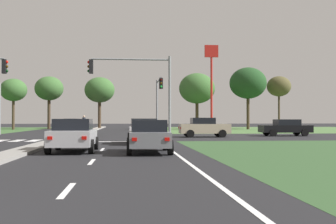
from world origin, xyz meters
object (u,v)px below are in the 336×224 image
at_px(treeline_third, 49,89).
at_px(treeline_sixth, 279,87).
at_px(car_beige_near, 204,127).
at_px(pedestrian_at_median, 84,122).
at_px(treeline_seventh, 248,83).
at_px(fastfood_pole_sign, 211,68).
at_px(treeline_fifth, 197,89).
at_px(car_silver_fifth, 74,135).
at_px(traffic_signal_far_right, 158,95).
at_px(treeline_second, 13,90).
at_px(car_blue_eighth, 71,125).
at_px(traffic_signal_near_right, 140,82).
at_px(car_white_third, 144,131).
at_px(car_black_seventh, 286,127).
at_px(car_grey_fourth, 149,136).
at_px(treeline_fourth, 100,90).
at_px(car_red_second, 79,124).

distance_m(treeline_third, treeline_sixth, 34.45).
height_order(car_beige_near, pedestrian_at_median, pedestrian_at_median).
bearing_deg(treeline_seventh, car_beige_near, -113.45).
bearing_deg(fastfood_pole_sign, pedestrian_at_median, -146.14).
bearing_deg(treeline_sixth, treeline_fifth, -178.63).
bearing_deg(pedestrian_at_median, car_silver_fifth, 89.61).
xyz_separation_m(traffic_signal_far_right, treeline_second, (-19.05, 21.55, 1.78)).
relative_size(car_blue_eighth, traffic_signal_near_right, 0.76).
distance_m(fastfood_pole_sign, treeline_second, 28.00).
bearing_deg(traffic_signal_far_right, car_white_third, -97.70).
bearing_deg(car_blue_eighth, fastfood_pole_sign, -174.64).
xyz_separation_m(car_black_seventh, treeline_second, (-30.19, 24.90, 4.81)).
xyz_separation_m(car_blue_eighth, treeline_second, (-9.11, 8.10, 4.78)).
bearing_deg(traffic_signal_far_right, treeline_sixth, 47.81).
bearing_deg(car_blue_eighth, treeline_sixth, -164.48).
relative_size(car_beige_near, car_blue_eighth, 0.94).
bearing_deg(car_grey_fourth, traffic_signal_far_right, 84.79).
relative_size(fastfood_pole_sign, treeline_fourth, 1.43).
height_order(car_black_seventh, treeline_second, treeline_second).
height_order(car_red_second, treeline_fifth, treeline_fifth).
height_order(car_silver_fifth, treeline_second, treeline_second).
relative_size(car_grey_fourth, traffic_signal_near_right, 0.72).
relative_size(car_silver_fifth, fastfood_pole_sign, 0.38).
relative_size(car_blue_eighth, treeline_second, 0.62).
distance_m(car_white_third, car_blue_eighth, 28.60).
distance_m(traffic_signal_near_right, treeline_third, 37.94).
height_order(car_grey_fourth, fastfood_pole_sign, fastfood_pole_sign).
xyz_separation_m(car_white_third, treeline_fifth, (9.04, 35.35, 5.18)).
relative_size(car_white_third, treeline_fifth, 0.53).
relative_size(treeline_third, treeline_fifth, 0.96).
distance_m(car_red_second, car_blue_eighth, 7.31).
xyz_separation_m(car_grey_fourth, treeline_third, (-12.78, 45.68, 5.27)).
bearing_deg(car_grey_fourth, car_red_second, 100.65).
xyz_separation_m(car_silver_fifth, traffic_signal_near_right, (3.28, 9.06, 3.30)).
height_order(car_blue_eighth, treeline_fifth, treeline_fifth).
distance_m(car_black_seventh, treeline_fifth, 25.57).
bearing_deg(traffic_signal_near_right, treeline_sixth, 56.45).
distance_m(car_beige_near, treeline_fourth, 32.50).
bearing_deg(car_grey_fourth, fastfood_pole_sign, 74.55).
relative_size(car_red_second, traffic_signal_far_right, 0.79).
bearing_deg(car_blue_eighth, car_silver_fifth, 97.79).
bearing_deg(traffic_signal_near_right, car_silver_fifth, -109.93).
xyz_separation_m(treeline_second, treeline_fourth, (11.80, 3.72, 0.33)).
distance_m(car_red_second, car_silver_fifth, 41.10).
height_order(pedestrian_at_median, treeline_seventh, treeline_seventh).
bearing_deg(car_grey_fourth, treeline_second, 111.93).
bearing_deg(car_grey_fourth, treeline_fifth, 77.92).
relative_size(car_red_second, car_grey_fourth, 1.08).
relative_size(pedestrian_at_median, treeline_fifth, 0.21).
relative_size(treeline_second, treeline_sixth, 0.91).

